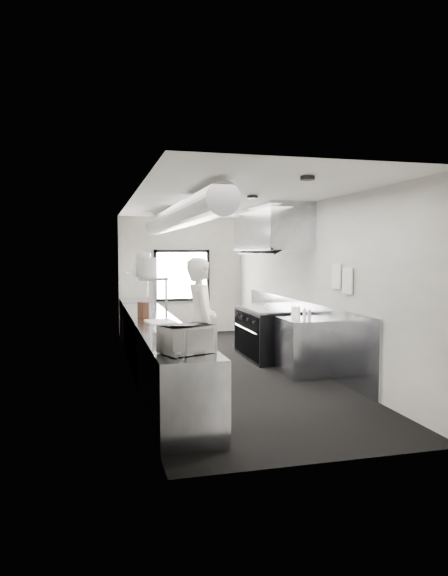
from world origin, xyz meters
TOP-DOWN VIEW (x-y plane):
  - floor at (0.00, 0.00)m, footprint 3.00×8.00m
  - ceiling at (0.00, 0.00)m, footprint 3.00×8.00m
  - wall_back at (0.00, 4.00)m, footprint 3.00×0.02m
  - wall_front at (0.00, -4.00)m, footprint 3.00×0.02m
  - wall_left at (-1.50, 0.00)m, footprint 0.02×8.00m
  - wall_right at (1.50, 0.00)m, footprint 0.02×8.00m
  - wall_cladding at (1.48, 0.30)m, footprint 0.03×5.50m
  - hvac_duct at (-0.70, 0.40)m, footprint 0.40×6.40m
  - service_window at (0.00, 3.96)m, footprint 1.36×0.05m
  - exhaust_hood at (1.10, 0.70)m, footprint 0.81×2.20m
  - prep_counter at (-1.15, -0.50)m, footprint 0.70×6.00m
  - pass_shelf at (-1.19, 1.00)m, footprint 0.45×3.00m
  - range at (1.04, 0.70)m, footprint 0.88×1.60m
  - bottle_station at (1.15, -0.70)m, footprint 0.65×0.80m
  - far_work_table at (-1.15, 3.20)m, footprint 0.70×1.20m
  - notice_sheet_a at (1.47, -1.20)m, footprint 0.02×0.28m
  - notice_sheet_b at (1.47, -1.55)m, footprint 0.02×0.28m
  - line_cook at (-0.60, -1.11)m, footprint 0.46×0.69m
  - microwave at (-1.15, -3.00)m, footprint 0.60×0.54m
  - deli_tub_a at (-1.34, -2.55)m, footprint 0.14×0.14m
  - deli_tub_b at (-1.34, -2.21)m, footprint 0.18×0.18m
  - newspaper at (-1.00, -1.75)m, footprint 0.34×0.40m
  - small_plate at (-1.07, -1.49)m, footprint 0.24×0.24m
  - pastry at (-1.07, -1.49)m, footprint 0.08×0.08m
  - cutting_board at (-1.10, -0.54)m, footprint 0.47×0.58m
  - knife_block at (-1.30, 0.16)m, footprint 0.17×0.24m
  - plate_stack_a at (-1.18, 0.31)m, footprint 0.31×0.31m
  - plate_stack_b at (-1.19, 0.68)m, footprint 0.30×0.30m
  - plate_stack_c at (-1.20, 1.15)m, footprint 0.30×0.30m
  - plate_stack_d at (-1.21, 1.72)m, footprint 0.31×0.31m
  - squeeze_bottle_a at (1.10, -1.04)m, footprint 0.06×0.06m
  - squeeze_bottle_b at (1.13, -0.81)m, footprint 0.06×0.06m
  - squeeze_bottle_c at (1.08, -0.68)m, footprint 0.07×0.07m
  - squeeze_bottle_d at (1.08, -0.55)m, footprint 0.06×0.06m
  - squeeze_bottle_e at (1.08, -0.43)m, footprint 0.07×0.07m

SIDE VIEW (x-z plane):
  - floor at x=0.00m, z-range -0.01..0.01m
  - prep_counter at x=-1.15m, z-range 0.00..0.90m
  - bottle_station at x=1.15m, z-range 0.00..0.90m
  - far_work_table at x=-1.15m, z-range 0.00..0.90m
  - range at x=1.04m, z-range 0.00..0.94m
  - wall_cladding at x=1.48m, z-range 0.00..1.10m
  - newspaper at x=-1.00m, z-range 0.90..0.91m
  - small_plate at x=-1.07m, z-range 0.90..0.92m
  - cutting_board at x=-1.10m, z-range 0.90..0.92m
  - line_cook at x=-0.60m, z-range 0.00..1.88m
  - deli_tub_a at x=-1.34m, z-range 0.90..0.99m
  - deli_tub_b at x=-1.34m, z-range 0.90..1.01m
  - pastry at x=-1.07m, z-range 0.92..1.00m
  - squeeze_bottle_e at x=1.08m, z-range 0.90..1.06m
  - squeeze_bottle_b at x=1.13m, z-range 0.90..1.07m
  - squeeze_bottle_d at x=1.08m, z-range 0.90..1.07m
  - squeeze_bottle_a at x=1.10m, z-range 0.90..1.07m
  - squeeze_bottle_c at x=1.08m, z-range 0.90..1.08m
  - knife_block at x=-1.30m, z-range 0.90..1.14m
  - microwave at x=-1.15m, z-range 0.90..1.20m
  - service_window at x=0.00m, z-range 0.77..2.02m
  - wall_back at x=0.00m, z-range 0.00..2.80m
  - wall_front at x=0.00m, z-range 0.00..2.80m
  - wall_left at x=-1.50m, z-range 0.00..2.80m
  - wall_right at x=1.50m, z-range 0.00..2.80m
  - pass_shelf at x=-1.19m, z-range 1.20..1.88m
  - notice_sheet_b at x=1.47m, z-range 1.36..1.74m
  - notice_sheet_a at x=1.47m, z-range 1.41..1.79m
  - plate_stack_b at x=-1.19m, z-range 1.57..1.87m
  - plate_stack_a at x=-1.18m, z-range 1.57..1.87m
  - plate_stack_c at x=-1.20m, z-range 1.57..1.94m
  - plate_stack_d at x=-1.21m, z-range 1.57..1.96m
  - exhaust_hood at x=1.10m, z-range 1.95..2.83m
  - hvac_duct at x=-0.70m, z-range 2.35..2.75m
  - ceiling at x=0.00m, z-range 2.79..2.80m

